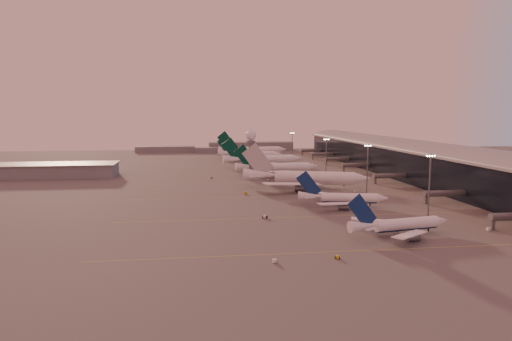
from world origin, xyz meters
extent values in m
plane|color=#4C4A4A|center=(0.00, 0.00, 0.00)|extent=(700.00, 700.00, 0.00)
cube|color=gold|center=(30.00, -35.00, 0.01)|extent=(180.00, 0.25, 0.02)
cube|color=gold|center=(30.00, 10.00, 0.01)|extent=(180.00, 0.25, 0.02)
cube|color=gold|center=(30.00, 55.00, 0.01)|extent=(180.00, 0.25, 0.02)
cube|color=gold|center=(30.00, 100.00, 0.01)|extent=(180.00, 0.25, 0.02)
cube|color=gold|center=(30.00, 150.00, 0.01)|extent=(180.00, 0.25, 0.02)
cube|color=black|center=(108.00, 110.00, 9.00)|extent=(36.00, 360.00, 18.00)
cylinder|color=gray|center=(108.00, 110.00, 18.00)|extent=(10.08, 360.00, 10.08)
cube|color=gray|center=(108.00, 110.00, 18.20)|extent=(40.00, 362.00, 0.80)
cube|color=slate|center=(72.00, -18.00, 2.20)|extent=(1.20, 1.20, 4.40)
cylinder|color=slate|center=(82.00, 28.00, 4.50)|extent=(22.00, 2.80, 2.80)
cube|color=slate|center=(72.00, 28.00, 2.20)|extent=(1.20, 1.20, 4.40)
cylinder|color=slate|center=(82.00, 86.00, 4.50)|extent=(22.00, 2.80, 2.80)
cube|color=slate|center=(72.00, 86.00, 2.20)|extent=(1.20, 1.20, 4.40)
cylinder|color=slate|center=(82.00, 142.00, 4.50)|extent=(22.00, 2.80, 2.80)
cube|color=slate|center=(72.00, 142.00, 2.20)|extent=(1.20, 1.20, 4.40)
cylinder|color=slate|center=(82.00, 184.00, 4.50)|extent=(22.00, 2.80, 2.80)
cube|color=slate|center=(72.00, 184.00, 2.20)|extent=(1.20, 1.20, 4.40)
cylinder|color=slate|center=(82.00, 226.00, 4.50)|extent=(22.00, 2.80, 2.80)
cube|color=slate|center=(72.00, 226.00, 2.20)|extent=(1.20, 1.20, 4.40)
cylinder|color=slate|center=(82.00, 266.00, 4.50)|extent=(22.00, 2.80, 2.80)
cube|color=slate|center=(72.00, 266.00, 2.20)|extent=(1.20, 1.20, 4.40)
cube|color=slate|center=(-120.00, 140.00, 4.00)|extent=(80.00, 25.00, 8.00)
cube|color=gray|center=(-120.00, 140.00, 8.20)|extent=(82.00, 27.00, 0.60)
cylinder|color=slate|center=(5.00, 120.00, 11.00)|extent=(2.60, 2.60, 22.00)
cylinder|color=slate|center=(5.00, 120.00, 22.50)|extent=(5.20, 5.20, 1.20)
sphere|color=white|center=(5.00, 120.00, 26.40)|extent=(6.40, 6.40, 6.40)
cylinder|color=slate|center=(5.00, 120.00, 30.10)|extent=(0.16, 0.16, 2.00)
cylinder|color=slate|center=(58.00, 0.00, 12.50)|extent=(0.56, 0.56, 25.00)
cube|color=slate|center=(58.00, 0.00, 24.50)|extent=(3.60, 0.25, 0.25)
sphere|color=#FFEABF|center=(56.50, 0.00, 24.10)|extent=(0.56, 0.56, 0.56)
sphere|color=#FFEABF|center=(57.50, 0.00, 24.10)|extent=(0.56, 0.56, 0.56)
sphere|color=#FFEABF|center=(58.50, 0.00, 24.10)|extent=(0.56, 0.56, 0.56)
sphere|color=#FFEABF|center=(59.50, 0.00, 24.10)|extent=(0.56, 0.56, 0.56)
cylinder|color=slate|center=(55.00, 55.00, 12.50)|extent=(0.56, 0.56, 25.00)
cube|color=slate|center=(55.00, 55.00, 24.50)|extent=(3.60, 0.25, 0.25)
sphere|color=#FFEABF|center=(53.50, 55.00, 24.10)|extent=(0.56, 0.56, 0.56)
sphere|color=#FFEABF|center=(54.50, 55.00, 24.10)|extent=(0.56, 0.56, 0.56)
sphere|color=#FFEABF|center=(55.50, 55.00, 24.10)|extent=(0.56, 0.56, 0.56)
sphere|color=#FFEABF|center=(56.50, 55.00, 24.10)|extent=(0.56, 0.56, 0.56)
cylinder|color=slate|center=(50.00, 110.00, 12.50)|extent=(0.56, 0.56, 25.00)
cube|color=slate|center=(50.00, 110.00, 24.50)|extent=(3.60, 0.25, 0.25)
sphere|color=#FFEABF|center=(48.50, 110.00, 24.10)|extent=(0.56, 0.56, 0.56)
sphere|color=#FFEABF|center=(49.50, 110.00, 24.10)|extent=(0.56, 0.56, 0.56)
sphere|color=#FFEABF|center=(50.50, 110.00, 24.10)|extent=(0.56, 0.56, 0.56)
sphere|color=#FFEABF|center=(51.50, 110.00, 24.10)|extent=(0.56, 0.56, 0.56)
cylinder|color=slate|center=(48.00, 200.00, 12.50)|extent=(0.56, 0.56, 25.00)
cube|color=slate|center=(48.00, 200.00, 24.50)|extent=(3.60, 0.25, 0.25)
sphere|color=#FFEABF|center=(46.50, 200.00, 24.10)|extent=(0.56, 0.56, 0.56)
sphere|color=#FFEABF|center=(47.50, 200.00, 24.10)|extent=(0.56, 0.56, 0.56)
sphere|color=#FFEABF|center=(48.50, 200.00, 24.10)|extent=(0.56, 0.56, 0.56)
sphere|color=#FFEABF|center=(49.50, 200.00, 24.10)|extent=(0.56, 0.56, 0.56)
cube|color=slate|center=(-60.00, 320.00, 3.00)|extent=(60.00, 18.00, 6.00)
cube|color=slate|center=(30.00, 330.00, 4.50)|extent=(90.00, 20.00, 9.00)
cube|color=slate|center=(-10.00, 310.00, 2.50)|extent=(40.00, 15.00, 5.00)
cylinder|color=white|center=(39.64, -20.16, 3.18)|extent=(23.19, 7.75, 3.89)
cylinder|color=navy|center=(39.64, -20.16, 2.30)|extent=(22.56, 6.60, 2.80)
cone|color=white|center=(53.08, -17.83, 3.18)|extent=(5.03, 4.59, 3.89)
cone|color=white|center=(23.65, -22.94, 3.66)|extent=(10.11, 5.48, 3.89)
cube|color=white|center=(35.75, -30.56, 2.49)|extent=(15.41, 13.18, 1.22)
cylinder|color=slate|center=(38.10, -27.85, 0.72)|extent=(4.79, 3.25, 2.53)
cube|color=slate|center=(38.10, -27.85, 1.81)|extent=(0.35, 0.30, 1.56)
cube|color=white|center=(32.47, -11.69, 2.49)|extent=(16.91, 8.79, 1.22)
cylinder|color=slate|center=(35.60, -13.44, 0.72)|extent=(4.79, 3.25, 2.53)
cube|color=slate|center=(35.60, -13.44, 1.81)|extent=(0.35, 0.30, 1.56)
cube|color=navy|center=(23.18, -23.02, 8.48)|extent=(10.59, 2.18, 11.60)
cube|color=white|center=(24.44, -27.29, 3.76)|extent=(4.56, 3.94, 0.26)
cube|color=white|center=(22.92, -18.57, 3.76)|extent=(4.71, 2.82, 0.26)
cylinder|color=black|center=(48.20, -18.68, 0.51)|extent=(0.51, 0.51, 1.02)
cylinder|color=black|center=(37.43, -18.26, 0.56)|extent=(1.20, 0.70, 1.13)
cylinder|color=black|center=(38.21, -22.70, 0.56)|extent=(1.20, 0.70, 1.13)
cylinder|color=white|center=(36.11, 26.75, 3.29)|extent=(23.99, 9.17, 4.03)
cylinder|color=navy|center=(36.11, 26.75, 2.38)|extent=(23.28, 7.96, 2.90)
cone|color=white|center=(49.89, 23.63, 3.29)|extent=(5.36, 4.95, 4.03)
cone|color=white|center=(19.71, 30.47, 3.79)|extent=(10.58, 6.13, 4.03)
cube|color=white|center=(28.24, 18.36, 2.58)|extent=(17.57, 8.33, 1.27)
cylinder|color=slate|center=(31.58, 20.01, 0.74)|extent=(5.05, 3.57, 2.62)
cube|color=slate|center=(31.58, 20.01, 1.88)|extent=(0.37, 0.33, 1.61)
cube|color=white|center=(32.63, 37.71, 2.58)|extent=(15.57, 14.19, 1.27)
cylinder|color=slate|center=(34.93, 34.79, 0.74)|extent=(5.05, 3.57, 2.62)
cube|color=slate|center=(34.93, 34.79, 1.88)|extent=(0.37, 0.33, 1.61)
cube|color=navy|center=(19.23, 30.58, 8.78)|extent=(10.88, 2.81, 12.02)
cube|color=white|center=(18.73, 25.99, 3.89)|extent=(4.86, 2.72, 0.27)
cube|color=white|center=(20.76, 34.93, 3.89)|extent=(4.65, 4.21, 0.27)
cylinder|color=black|center=(44.89, 24.76, 0.53)|extent=(0.53, 0.53, 1.06)
cylinder|color=black|center=(34.76, 29.45, 0.58)|extent=(1.26, 0.78, 1.17)
cylinder|color=black|center=(33.73, 24.90, 0.58)|extent=(1.26, 0.78, 1.17)
cylinder|color=white|center=(33.65, 76.03, 4.51)|extent=(41.69, 18.36, 6.50)
cylinder|color=white|center=(33.65, 76.03, 3.05)|extent=(40.37, 16.37, 4.68)
cone|color=white|center=(57.40, 68.78, 4.51)|extent=(9.60, 8.57, 6.50)
cone|color=white|center=(5.41, 84.64, 5.32)|extent=(18.59, 11.31, 6.50)
cube|color=white|center=(18.90, 62.44, 3.37)|extent=(30.64, 12.51, 1.93)
cylinder|color=slate|center=(24.90, 64.88, 0.73)|extent=(8.94, 6.39, 4.23)
cube|color=slate|center=(24.90, 64.88, 2.23)|extent=(0.38, 0.34, 2.60)
cube|color=white|center=(28.99, 95.54, 3.37)|extent=(26.02, 26.00, 1.93)
cylinder|color=slate|center=(32.61, 90.16, 0.73)|extent=(8.94, 6.39, 4.23)
cube|color=slate|center=(32.61, 90.16, 2.23)|extent=(0.38, 0.34, 2.60)
cube|color=#B3B5BB|center=(4.57, 84.90, 13.00)|extent=(17.34, 5.61, 19.29)
cube|color=white|center=(2.73, 77.04, 5.48)|extent=(8.43, 4.25, 0.26)
cube|color=white|center=(7.43, 92.45, 5.48)|extent=(7.95, 7.70, 0.26)
cylinder|color=black|center=(48.78, 71.42, 0.52)|extent=(0.52, 0.52, 1.05)
cylinder|color=black|center=(31.12, 79.21, 0.58)|extent=(1.26, 0.84, 1.15)
cylinder|color=black|center=(29.77, 74.80, 0.58)|extent=(1.26, 0.84, 1.15)
cylinder|color=white|center=(27.37, 131.77, 3.88)|extent=(34.33, 7.84, 5.49)
cylinder|color=white|center=(27.37, 131.77, 2.65)|extent=(33.55, 6.26, 3.95)
cone|color=white|center=(47.64, 133.17, 3.88)|extent=(6.95, 5.93, 5.49)
cone|color=white|center=(3.28, 130.09, 4.57)|extent=(14.62, 6.47, 5.49)
cube|color=white|center=(20.00, 116.90, 2.92)|extent=(23.99, 17.94, 1.62)
cylinder|color=slate|center=(23.92, 120.57, 0.66)|extent=(6.82, 4.02, 3.57)
cube|color=slate|center=(23.92, 120.57, 1.96)|extent=(0.30, 0.26, 2.20)
cube|color=white|center=(18.02, 145.46, 2.92)|extent=(24.90, 15.29, 1.62)
cylinder|color=slate|center=(22.41, 142.38, 0.66)|extent=(6.82, 4.02, 3.57)
cube|color=slate|center=(22.41, 142.38, 1.96)|extent=(0.30, 0.26, 2.20)
cube|color=#033727|center=(2.57, 130.04, 11.12)|extent=(15.09, 1.38, 16.24)
cube|color=white|center=(3.50, 123.50, 4.70)|extent=(6.94, 5.43, 0.24)
cube|color=white|center=(2.58, 136.65, 4.70)|extent=(7.03, 4.76, 0.24)
cylinder|color=black|center=(40.28, 132.66, 0.47)|extent=(0.47, 0.47, 0.95)
cylinder|color=black|center=(24.49, 133.65, 0.52)|extent=(1.07, 0.54, 1.04)
cylinder|color=black|center=(24.78, 129.50, 0.52)|extent=(1.07, 0.54, 1.04)
cylinder|color=white|center=(25.34, 178.67, 4.27)|extent=(37.92, 10.01, 6.05)
cylinder|color=white|center=(25.34, 178.67, 2.91)|extent=(36.99, 8.25, 4.35)
cone|color=white|center=(47.58, 181.06, 4.27)|extent=(7.86, 6.79, 6.05)
cone|color=white|center=(-1.11, 175.84, 5.03)|extent=(16.28, 7.69, 6.05)
cube|color=white|center=(17.84, 162.01, 3.22)|extent=(26.07, 20.49, 1.79)
cylinder|color=slate|center=(22.00, 166.21, 0.73)|extent=(7.63, 4.68, 3.93)
cube|color=slate|center=(22.00, 166.21, 2.16)|extent=(0.34, 0.29, 2.42)
cube|color=white|center=(14.47, 193.37, 3.22)|extent=(27.61, 15.99, 1.79)
cylinder|color=slate|center=(19.43, 190.15, 0.73)|extent=(7.63, 4.68, 3.93)
cube|color=slate|center=(19.43, 190.15, 2.16)|extent=(0.34, 0.29, 2.42)
cube|color=#033727|center=(-1.89, 175.75, 12.25)|extent=(16.58, 2.14, 17.89)
cube|color=white|center=(-0.60, 168.59, 5.18)|extent=(7.59, 6.16, 0.26)
cube|color=white|center=(-2.15, 183.02, 5.18)|extent=(7.75, 5.03, 0.26)
cylinder|color=black|center=(39.50, 180.19, 0.52)|extent=(0.52, 0.52, 1.04)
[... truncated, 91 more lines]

